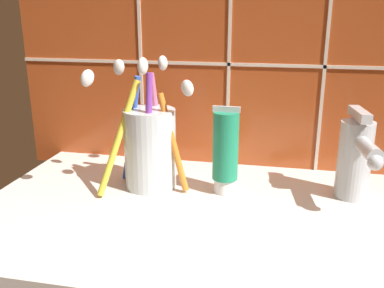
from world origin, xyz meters
TOP-DOWN VIEW (x-y plane):
  - sink_counter at (0.00, 0.00)cm, footprint 57.84×36.87cm
  - tile_wall_backsplash at (0.01, 18.68)cm, footprint 67.84×1.72cm
  - toothbrush_cup at (-8.19, 6.11)cm, footprint 14.28×13.36cm
  - toothpaste_tube at (2.72, 6.17)cm, footprint 3.73×3.55cm
  - sink_faucet at (20.04, 7.68)cm, footprint 4.47×11.36cm

SIDE VIEW (x-z plane):
  - sink_counter at x=0.00cm, z-range 0.00..2.00cm
  - sink_faucet at x=20.04cm, z-range 1.85..14.14cm
  - toothpaste_tube at x=2.72cm, z-range 1.90..14.33cm
  - toothbrush_cup at x=-8.19cm, z-range -1.22..17.85cm
  - tile_wall_backsplash at x=0.01cm, z-range 0.01..48.84cm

